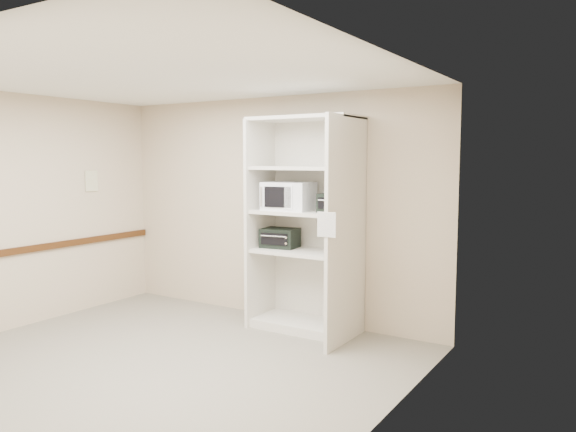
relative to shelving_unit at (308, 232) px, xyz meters
The scene contains 12 objects.
floor 2.15m from the shelving_unit, 111.36° to the right, with size 4.50×4.00×0.01m, color #686457.
ceiling 2.41m from the shelving_unit, 111.36° to the right, with size 4.50×4.00×0.01m, color white.
wall_back 0.76m from the shelving_unit, 155.96° to the left, with size 4.50×0.02×2.70m, color tan.
wall_left 3.38m from the shelving_unit, 149.71° to the right, with size 0.02×4.00×2.70m, color tan.
wall_right 2.34m from the shelving_unit, 47.07° to the right, with size 0.02×4.00×2.70m, color tan.
shelving_unit is the anchor object (origin of this frame).
microwave 0.47m from the shelving_unit, behind, with size 0.53×0.41×0.32m, color white.
toaster_oven_upper 0.49m from the shelving_unit, ahead, with size 0.36×0.27×0.20m, color black.
toaster_oven_lower 0.41m from the shelving_unit, behind, with size 0.41×0.31×0.23m, color black.
paper_sign 0.86m from the shelving_unit, 48.17° to the right, with size 0.19×0.01×0.24m, color white.
chair_rail 3.37m from the shelving_unit, 149.52° to the right, with size 0.04×3.98×0.08m, color #3B1E0A.
wall_poster 3.01m from the shelving_unit, 168.22° to the right, with size 0.01×0.19×0.27m, color silver.
Camera 1 is at (3.78, -3.74, 1.94)m, focal length 35.00 mm.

